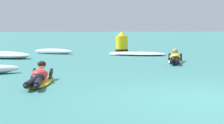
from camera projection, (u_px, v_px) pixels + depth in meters
The scene contains 7 objects.
ground_plane at pixel (134, 57), 17.49m from camera, with size 120.00×120.00×0.00m, color #387A75.
surfer_near at pixel (39, 78), 9.53m from camera, with size 0.68×2.68×0.53m.
surfer_far at pixel (175, 59), 14.69m from camera, with size 1.02×2.46×0.55m.
whitewater_front at pixel (137, 54), 18.22m from camera, with size 2.92×2.06×0.16m.
whitewater_back at pixel (2, 55), 16.57m from camera, with size 2.79×2.02×0.29m.
whitewater_far_band at pixel (54, 51), 19.03m from camera, with size 2.02×1.25×0.25m.
channel_marker_buoy at pixel (122, 43), 20.75m from camera, with size 0.65×0.65×1.06m.
Camera 1 is at (-2.55, -7.27, 1.42)m, focal length 63.21 mm.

